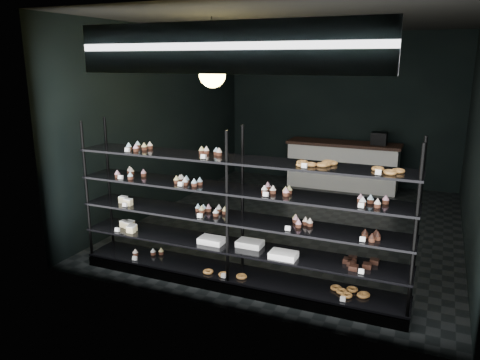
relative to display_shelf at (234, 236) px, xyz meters
The scene contains 5 objects.
room 2.64m from the display_shelf, 87.92° to the left, with size 5.01×6.01×3.20m.
display_shelf is the anchor object (origin of this frame).
signage 2.18m from the display_shelf, 79.43° to the right, with size 3.30×0.05×0.50m.
pendant_lamp 2.20m from the display_shelf, 127.01° to the left, with size 0.36×0.36×0.91m.
service_counter 4.96m from the display_shelf, 86.46° to the left, with size 2.32×0.65×1.23m.
Camera 1 is at (2.02, -7.15, 2.63)m, focal length 35.00 mm.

